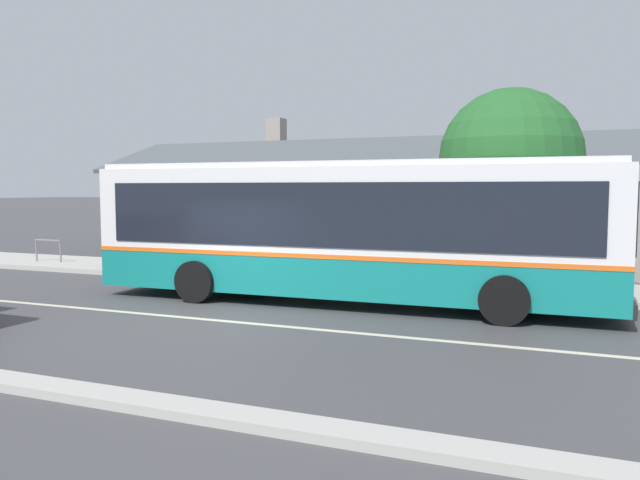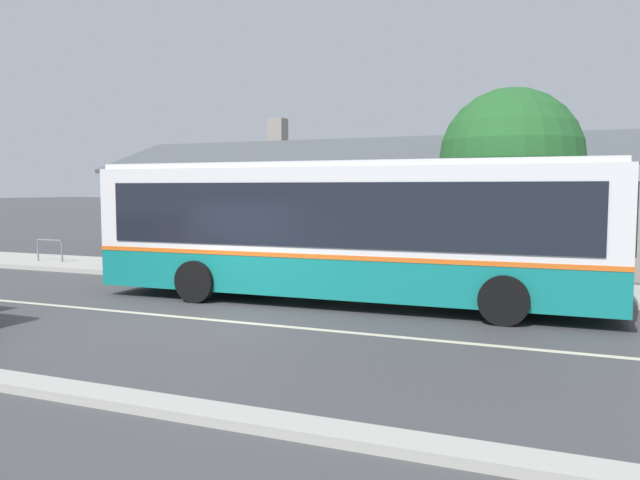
# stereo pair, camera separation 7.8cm
# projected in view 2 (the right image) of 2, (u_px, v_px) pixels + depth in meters

# --- Properties ---
(ground_plane) EXTENTS (300.00, 300.00, 0.00)m
(ground_plane) POSITION_uv_depth(u_px,v_px,m) (207.00, 319.00, 12.86)
(ground_plane) COLOR #424244
(sidewalk_far) EXTENTS (60.00, 3.00, 0.15)m
(sidewalk_far) POSITION_uv_depth(u_px,v_px,m) (318.00, 278.00, 18.39)
(sidewalk_far) COLOR #ADAAA3
(sidewalk_far) RESTS_ON ground
(curb_near) EXTENTS (60.00, 0.50, 0.12)m
(curb_near) POSITION_uv_depth(u_px,v_px,m) (16.00, 383.00, 8.47)
(curb_near) COLOR #ADAAA3
(curb_near) RESTS_ON ground
(lane_divider_stripe) EXTENTS (60.00, 0.16, 0.01)m
(lane_divider_stripe) POSITION_uv_depth(u_px,v_px,m) (207.00, 319.00, 12.85)
(lane_divider_stripe) COLOR beige
(lane_divider_stripe) RESTS_ON ground
(community_building) EXTENTS (24.64, 8.42, 5.76)m
(community_building) POSITION_uv_depth(u_px,v_px,m) (421.00, 212.00, 24.32)
(community_building) COLOR gray
(community_building) RESTS_ON ground
(transit_bus) EXTENTS (12.18, 2.97, 3.30)m
(transit_bus) POSITION_uv_depth(u_px,v_px,m) (345.00, 228.00, 14.64)
(transit_bus) COLOR #147F7A
(transit_bus) RESTS_ON ground
(bench_by_building) EXTENTS (1.76, 0.51, 0.94)m
(bench_by_building) POSITION_uv_depth(u_px,v_px,m) (133.00, 253.00, 20.66)
(bench_by_building) COLOR #4C4C4C
(bench_by_building) RESTS_ON sidewalk_far
(bench_down_street) EXTENTS (1.70, 0.51, 0.94)m
(bench_down_street) POSITION_uv_depth(u_px,v_px,m) (249.00, 258.00, 19.17)
(bench_down_street) COLOR #4C4C4C
(bench_down_street) RESTS_ON sidewalk_far
(street_tree_primary) EXTENTS (3.82, 3.82, 5.40)m
(street_tree_primary) POSITION_uv_depth(u_px,v_px,m) (512.00, 165.00, 16.80)
(street_tree_primary) COLOR #4C3828
(street_tree_primary) RESTS_ON ground
(bike_rack) EXTENTS (1.16, 0.06, 0.78)m
(bike_rack) POSITION_uv_depth(u_px,v_px,m) (50.00, 246.00, 21.79)
(bike_rack) COLOR slate
(bike_rack) RESTS_ON sidewalk_far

